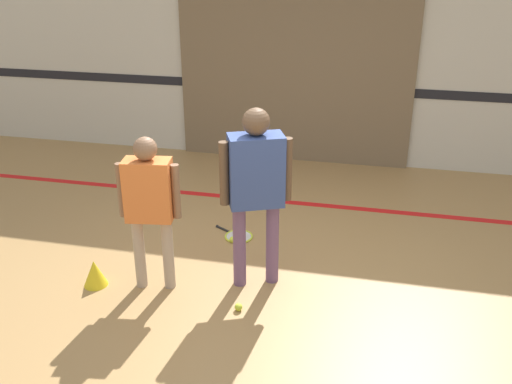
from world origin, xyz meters
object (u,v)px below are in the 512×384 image
object	(u,v)px
tennis_ball_near_instructor	(238,307)
training_cone	(95,273)
person_instructor	(256,180)
person_student_left	(149,198)
tennis_ball_by_spare_racket	(233,240)
racket_spare_on_floor	(238,236)

from	to	relation	value
tennis_ball_near_instructor	training_cone	world-z (taller)	training_cone
tennis_ball_near_instructor	training_cone	distance (m)	1.35
person_instructor	person_student_left	bearing A→B (deg)	173.68
person_student_left	tennis_ball_by_spare_racket	size ratio (longest dim) A/B	21.16
racket_spare_on_floor	person_instructor	bearing A→B (deg)	146.24
racket_spare_on_floor	tennis_ball_near_instructor	world-z (taller)	tennis_ball_near_instructor
tennis_ball_near_instructor	tennis_ball_by_spare_racket	size ratio (longest dim) A/B	1.00
person_instructor	person_student_left	distance (m)	0.91
person_instructor	tennis_ball_by_spare_racket	size ratio (longest dim) A/B	24.52
tennis_ball_near_instructor	tennis_ball_by_spare_racket	world-z (taller)	same
person_student_left	training_cone	distance (m)	0.92
tennis_ball_near_instructor	training_cone	bearing A→B (deg)	175.92
racket_spare_on_floor	tennis_ball_by_spare_racket	distance (m)	0.14
person_student_left	tennis_ball_near_instructor	world-z (taller)	person_student_left
tennis_ball_near_instructor	training_cone	size ratio (longest dim) A/B	0.27
person_instructor	tennis_ball_by_spare_racket	bearing A→B (deg)	97.69
tennis_ball_near_instructor	training_cone	xyz separation A→B (m)	(-1.34, 0.10, 0.09)
person_student_left	racket_spare_on_floor	bearing A→B (deg)	56.65
racket_spare_on_floor	tennis_ball_by_spare_racket	world-z (taller)	tennis_ball_by_spare_racket
tennis_ball_near_instructor	tennis_ball_by_spare_racket	xyz separation A→B (m)	(-0.35, 1.12, 0.00)
racket_spare_on_floor	tennis_ball_near_instructor	xyz separation A→B (m)	(0.33, -1.26, 0.02)
person_student_left	racket_spare_on_floor	world-z (taller)	person_student_left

